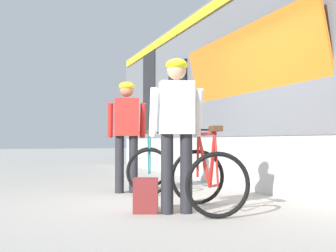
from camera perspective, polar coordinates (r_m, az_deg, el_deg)
The scene contains 7 objects.
ground_plane at distance 5.83m, azimuth -0.03°, elevation -10.09°, with size 80.00×80.00×0.00m, color #A09E99.
cyclist_near_in_white at distance 4.90m, azimuth 1.15°, elevation 0.72°, with size 0.65×0.39×1.76m.
cyclist_far_in_red at distance 6.85m, azimuth -5.52°, elevation -0.03°, with size 0.65×0.39×1.76m.
bicycle_near_red at distance 5.10m, azimuth 5.18°, elevation -6.71°, with size 0.91×1.19×0.99m.
bicycle_far_teal at distance 7.05m, azimuth -2.51°, elevation -5.40°, with size 0.99×1.23×0.99m.
backpack_on_platform at distance 4.96m, azimuth -2.98°, elevation -9.20°, with size 0.28×0.18×0.40m, color maroon.
water_bottle_near_the_bikes at distance 7.42m, azimuth 0.47°, elevation -7.53°, with size 0.08×0.08×0.21m, color #338CCC.
Camera 1 is at (-1.96, -5.43, 0.83)m, focal length 45.93 mm.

